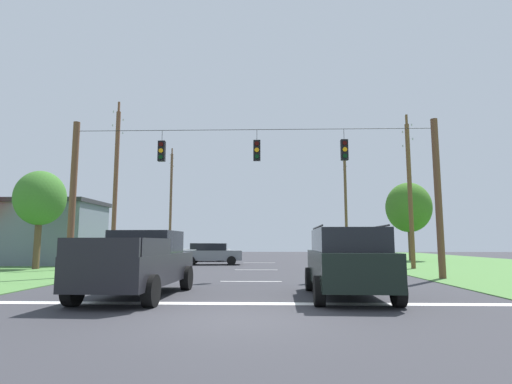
% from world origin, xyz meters
% --- Properties ---
extents(ground_plane, '(120.00, 120.00, 0.00)m').
position_xyz_m(ground_plane, '(0.00, 0.00, 0.00)').
color(ground_plane, '#333338').
extents(stop_bar_stripe, '(14.10, 0.45, 0.01)m').
position_xyz_m(stop_bar_stripe, '(0.00, 2.01, 0.00)').
color(stop_bar_stripe, white).
rests_on(stop_bar_stripe, ground).
extents(lane_dash_0, '(2.50, 0.15, 0.01)m').
position_xyz_m(lane_dash_0, '(0.00, 8.01, 0.00)').
color(lane_dash_0, white).
rests_on(lane_dash_0, ground).
extents(lane_dash_1, '(2.50, 0.15, 0.01)m').
position_xyz_m(lane_dash_1, '(0.00, 15.04, 0.00)').
color(lane_dash_1, white).
rests_on(lane_dash_1, ground).
extents(lane_dash_2, '(2.50, 0.15, 0.01)m').
position_xyz_m(lane_dash_2, '(0.00, 23.24, 0.00)').
color(lane_dash_2, white).
rests_on(lane_dash_2, ground).
extents(overhead_signal_span, '(16.87, 0.31, 7.20)m').
position_xyz_m(overhead_signal_span, '(0.03, 9.29, 3.95)').
color(overhead_signal_span, brown).
rests_on(overhead_signal_span, ground).
extents(pickup_truck, '(2.46, 5.48, 1.95)m').
position_xyz_m(pickup_truck, '(-3.13, 3.30, 0.97)').
color(pickup_truck, black).
rests_on(pickup_truck, ground).
extents(suv_black, '(2.32, 4.85, 2.05)m').
position_xyz_m(suv_black, '(3.00, 3.16, 1.06)').
color(suv_black, black).
rests_on(suv_black, ground).
extents(distant_car_crossing_white, '(4.31, 2.05, 1.52)m').
position_xyz_m(distant_car_crossing_white, '(-4.75, 25.61, 0.79)').
color(distant_car_crossing_white, silver).
rests_on(distant_car_crossing_white, ground).
extents(distant_car_oncoming, '(4.40, 2.23, 1.52)m').
position_xyz_m(distant_car_oncoming, '(-3.33, 20.41, 0.79)').
color(distant_car_oncoming, slate).
rests_on(distant_car_oncoming, ground).
extents(utility_pole_mid_right, '(0.27, 1.88, 9.58)m').
position_xyz_m(utility_pole_mid_right, '(9.44, 16.01, 4.82)').
color(utility_pole_mid_right, brown).
rests_on(utility_pole_mid_right, ground).
extents(utility_pole_far_right, '(0.29, 1.94, 11.29)m').
position_xyz_m(utility_pole_far_right, '(8.95, 33.79, 5.64)').
color(utility_pole_far_right, brown).
rests_on(utility_pole_far_right, ground).
extents(utility_pole_mid_left, '(0.28, 1.86, 10.76)m').
position_xyz_m(utility_pole_mid_left, '(-9.05, 16.39, 5.37)').
color(utility_pole_mid_left, brown).
rests_on(utility_pole_mid_left, ground).
extents(utility_pole_far_left, '(0.26, 1.69, 11.53)m').
position_xyz_m(utility_pole_far_left, '(-9.46, 32.76, 5.81)').
color(utility_pole_far_left, brown).
rests_on(utility_pole_far_left, ground).
extents(tree_roadside_right, '(2.95, 2.95, 5.91)m').
position_xyz_m(tree_roadside_right, '(-13.07, 14.97, 4.21)').
color(tree_roadside_right, brown).
rests_on(tree_roadside_right, ground).
extents(tree_roadside_far_right, '(3.93, 3.93, 6.86)m').
position_xyz_m(tree_roadside_far_right, '(13.14, 26.99, 4.65)').
color(tree_roadside_far_right, brown).
rests_on(tree_roadside_far_right, ground).
extents(roadside_store, '(12.29, 6.23, 4.70)m').
position_xyz_m(roadside_store, '(-17.88, 20.12, 2.33)').
color(roadside_store, slate).
rests_on(roadside_store, ground).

